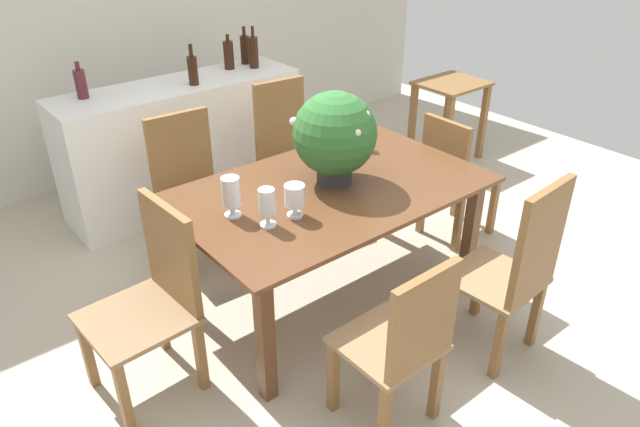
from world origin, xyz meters
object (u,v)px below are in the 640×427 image
at_px(chair_far_left, 189,181).
at_px(chair_head_end, 155,292).
at_px(wine_bottle_clear, 254,52).
at_px(crystal_vase_center_near, 267,204).
at_px(wine_bottle_amber, 229,55).
at_px(kitchen_counter, 184,144).
at_px(wine_glass, 367,134).
at_px(side_table, 450,103).
at_px(chair_near_right, 516,267).
at_px(crystal_vase_right, 231,194).
at_px(wine_bottle_dark, 193,69).
at_px(chair_foot_end, 453,174).
at_px(chair_near_left, 403,342).
at_px(chair_far_right, 286,147).
at_px(flower_centerpiece, 335,135).
at_px(wine_bottle_tall, 81,83).
at_px(crystal_vase_left, 295,197).
at_px(dining_table, 330,203).

bearing_deg(chair_far_left, chair_head_end, -122.64).
distance_m(chair_far_left, wine_bottle_clear, 1.34).
xyz_separation_m(crystal_vase_center_near, wine_bottle_amber, (0.96, 1.90, 0.19)).
distance_m(kitchen_counter, wine_bottle_clear, 0.90).
height_order(wine_glass, side_table, wine_glass).
bearing_deg(kitchen_counter, chair_near_right, -80.30).
xyz_separation_m(crystal_vase_right, wine_glass, (1.10, 0.18, -0.02)).
bearing_deg(side_table, crystal_vase_center_near, -158.31).
height_order(wine_bottle_amber, wine_bottle_clear, wine_bottle_clear).
bearing_deg(wine_bottle_dark, crystal_vase_center_near, -107.62).
bearing_deg(kitchen_counter, crystal_vase_right, -108.40).
xyz_separation_m(chair_foot_end, kitchen_counter, (-1.15, 1.68, -0.02)).
xyz_separation_m(chair_near_left, crystal_vase_center_near, (-0.12, 0.83, 0.37)).
relative_size(chair_far_right, flower_centerpiece, 1.99).
distance_m(flower_centerpiece, wine_bottle_clear, 1.73).
height_order(chair_near_right, flower_centerpiece, flower_centerpiece).
relative_size(chair_far_left, wine_glass, 6.34).
height_order(chair_near_left, crystal_vase_right, crystal_vase_right).
distance_m(chair_near_right, wine_glass, 1.26).
xyz_separation_m(kitchen_counter, wine_bottle_tall, (-0.64, 0.10, 0.58)).
distance_m(chair_far_left, kitchen_counter, 0.78).
height_order(chair_near_right, wine_bottle_clear, wine_bottle_clear).
relative_size(chair_near_left, crystal_vase_center_near, 4.50).
bearing_deg(crystal_vase_left, chair_near_left, -92.77).
height_order(flower_centerpiece, kitchen_counter, flower_centerpiece).
bearing_deg(wine_bottle_tall, crystal_vase_left, -79.62).
height_order(chair_far_left, crystal_vase_right, chair_far_left).
distance_m(chair_far_left, flower_centerpiece, 1.15).
height_order(wine_bottle_dark, wine_bottle_tall, wine_bottle_dark).
relative_size(chair_near_left, crystal_vase_right, 4.24).
bearing_deg(dining_table, chair_far_right, 67.65).
height_order(chair_near_left, wine_bottle_amber, wine_bottle_amber).
bearing_deg(wine_bottle_clear, side_table, -25.50).
distance_m(chair_near_left, crystal_vase_center_near, 0.92).
bearing_deg(crystal_vase_center_near, kitchen_counter, 75.89).
xyz_separation_m(wine_glass, wine_bottle_tall, (-1.21, 1.54, 0.19)).
bearing_deg(dining_table, crystal_vase_left, -158.35).
xyz_separation_m(chair_foot_end, chair_head_end, (-2.18, 0.01, 0.03)).
relative_size(chair_near_right, side_table, 1.46).
relative_size(dining_table, chair_far_right, 1.67).
distance_m(chair_near_right, crystal_vase_left, 1.16).
distance_m(dining_table, wine_bottle_tall, 1.96).
xyz_separation_m(chair_far_left, flower_centerpiece, (0.45, -0.93, 0.50)).
relative_size(chair_far_left, chair_near_right, 0.93).
xyz_separation_m(flower_centerpiece, wine_glass, (0.44, 0.20, -0.17)).
height_order(wine_bottle_dark, side_table, wine_bottle_dark).
bearing_deg(side_table, chair_head_end, -164.08).
distance_m(chair_head_end, wine_bottle_dark, 2.00).
bearing_deg(wine_bottle_dark, chair_far_right, -58.67).
distance_m(chair_head_end, chair_far_right, 1.77).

